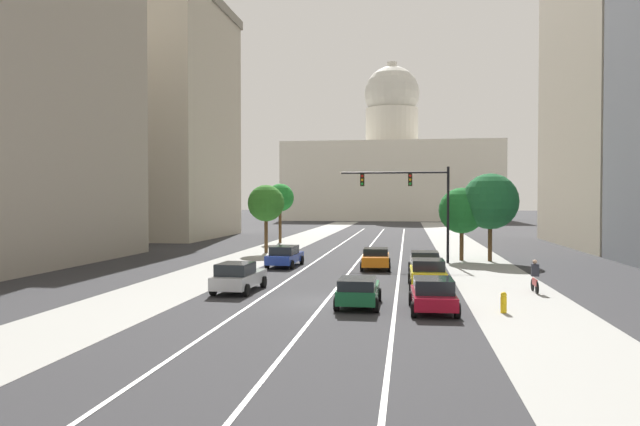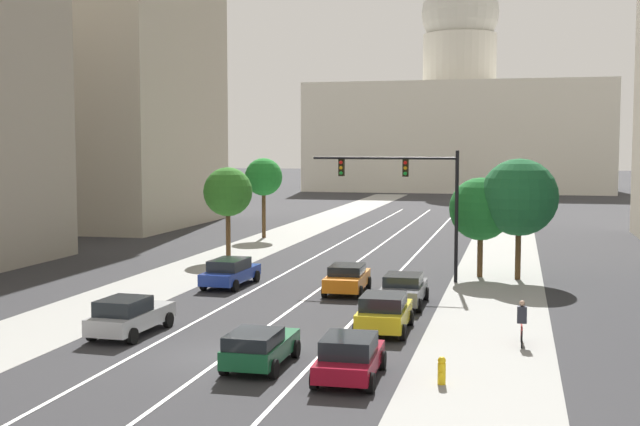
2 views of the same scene
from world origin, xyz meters
name	(u,v)px [view 1 (image 1 of 2)]	position (x,y,z in m)	size (l,w,h in m)	color
ground_plane	(374,242)	(0.00, 40.00, 0.00)	(400.00, 400.00, 0.00)	#2B2B2D
sidewalk_left	(287,244)	(-9.09, 35.00, 0.01)	(5.05, 130.00, 0.01)	gray
sidewalk_right	(459,246)	(9.09, 35.00, 0.01)	(5.05, 130.00, 0.01)	gray
lane_stripe_left	(328,253)	(-3.28, 25.00, 0.01)	(0.16, 90.00, 0.01)	white
lane_stripe_center	(364,254)	(0.00, 25.00, 0.01)	(0.16, 90.00, 0.01)	white
lane_stripe_right	(401,254)	(3.28, 25.00, 0.01)	(0.16, 90.00, 0.01)	white
office_tower_far_left	(156,119)	(-28.16, 44.61, 15.19)	(17.08, 21.27, 30.31)	#B7AD99
capitol_building	(392,171)	(0.00, 115.88, 11.64)	(49.93, 24.03, 37.75)	beige
car_green	(358,291)	(1.64, -1.11, 0.74)	(1.93, 4.05, 1.38)	#14512D
car_silver	(238,277)	(-4.93, 2.29, 0.80)	(2.12, 4.53, 1.57)	#B2B5BA
car_gray	(425,263)	(4.93, 11.02, 0.78)	(2.09, 4.55, 1.50)	slate
car_orange	(376,258)	(1.64, 13.64, 0.77)	(2.15, 4.40, 1.47)	orange
car_crimson	(433,294)	(4.93, -1.79, 0.76)	(2.09, 4.06, 1.47)	maroon
car_blue	(285,256)	(-4.93, 14.12, 0.79)	(2.14, 4.81, 1.51)	#1E389E
car_yellow	(428,273)	(4.93, 5.25, 0.82)	(2.14, 4.13, 1.59)	yellow
traffic_signal_mast	(415,193)	(4.37, 18.21, 5.31)	(8.25, 0.39, 7.34)	black
fire_hydrant	(504,302)	(7.89, -1.64, 0.46)	(0.26, 0.35, 0.91)	yellow
cyclist	(535,276)	(10.38, 4.30, 0.85)	(0.36, 1.70, 1.72)	black
street_tree_far_right	(490,201)	(10.22, 20.05, 4.69)	(4.38, 4.38, 6.89)	#51381E
street_tree_near_left	(266,203)	(-8.84, 24.55, 4.49)	(3.31, 3.31, 6.17)	#51381E
street_tree_mid_right	(462,211)	(8.08, 20.45, 3.96)	(3.63, 3.63, 5.79)	#51381E
street_tree_mid_left	(280,198)	(-10.23, 36.92, 5.01)	(3.09, 3.09, 6.60)	#51381E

